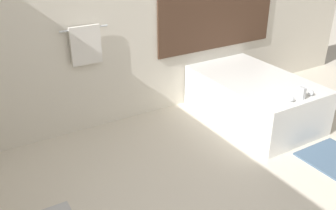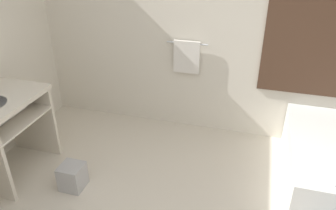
% 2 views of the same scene
% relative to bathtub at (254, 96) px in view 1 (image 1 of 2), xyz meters
% --- Properties ---
extents(wall_back_with_blinds, '(7.40, 0.13, 2.70)m').
position_rel_bathtub_xyz_m(wall_back_with_blinds, '(-1.36, 0.79, 1.06)').
color(wall_back_with_blinds, silver).
rests_on(wall_back_with_blinds, ground_plane).
extents(bathtub, '(0.93, 1.50, 0.63)m').
position_rel_bathtub_xyz_m(bathtub, '(0.00, 0.00, 0.00)').
color(bathtub, white).
rests_on(bathtub, ground_plane).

